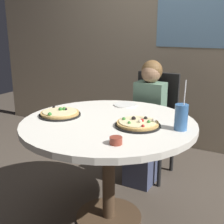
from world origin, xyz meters
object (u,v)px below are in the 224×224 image
object	(u,v)px
chair_wooden	(154,118)
diner_child	(146,129)
pizza_veggie	(138,124)
pizza_cheese	(60,113)
sauce_bowl	(116,141)
dining_table	(108,135)
plate_small	(125,105)
soda_cup	(181,117)

from	to	relation	value
chair_wooden	diner_child	xyz separation A→B (m)	(-0.00, -0.18, -0.05)
pizza_veggie	pizza_cheese	world-z (taller)	pizza_cheese
pizza_cheese	sauce_bowl	distance (m)	0.66
dining_table	chair_wooden	size ratio (longest dim) A/B	1.23
chair_wooden	pizza_veggie	bearing A→B (deg)	-76.21
chair_wooden	pizza_veggie	distance (m)	0.93
diner_child	sauce_bowl	xyz separation A→B (m)	(0.23, -1.02, 0.29)
diner_child	sauce_bowl	bearing A→B (deg)	-77.13
diner_child	chair_wooden	bearing A→B (deg)	89.07
chair_wooden	plate_small	xyz separation A→B (m)	(-0.08, -0.45, 0.22)
soda_cup	sauce_bowl	bearing A→B (deg)	-121.51
diner_child	soda_cup	bearing A→B (deg)	-53.06
pizza_veggie	pizza_cheese	xyz separation A→B (m)	(-0.58, -0.05, -0.00)
pizza_veggie	soda_cup	world-z (taller)	soda_cup
diner_child	sauce_bowl	distance (m)	1.09
dining_table	diner_child	size ratio (longest dim) A/B	1.08
dining_table	sauce_bowl	xyz separation A→B (m)	(0.23, -0.34, 0.12)
chair_wooden	pizza_veggie	world-z (taller)	chair_wooden
chair_wooden	plate_small	distance (m)	0.51
diner_child	pizza_veggie	xyz separation A→B (m)	(0.22, -0.69, 0.28)
plate_small	chair_wooden	bearing A→B (deg)	80.10
diner_child	pizza_veggie	size ratio (longest dim) A/B	3.73
pizza_cheese	soda_cup	world-z (taller)	soda_cup
pizza_veggie	chair_wooden	bearing A→B (deg)	103.79
dining_table	soda_cup	size ratio (longest dim) A/B	3.81
chair_wooden	plate_small	world-z (taller)	chair_wooden
pizza_veggie	soda_cup	bearing A→B (deg)	14.14
dining_table	plate_small	xyz separation A→B (m)	(-0.08, 0.42, 0.11)
pizza_veggie	pizza_cheese	distance (m)	0.58
chair_wooden	plate_small	size ratio (longest dim) A/B	5.28
dining_table	soda_cup	world-z (taller)	soda_cup
dining_table	plate_small	world-z (taller)	plate_small
dining_table	pizza_veggie	world-z (taller)	pizza_veggie
soda_cup	plate_small	size ratio (longest dim) A/B	1.70
diner_child	soda_cup	distance (m)	0.86
dining_table	chair_wooden	bearing A→B (deg)	89.89
diner_child	sauce_bowl	world-z (taller)	diner_child
pizza_veggie	diner_child	bearing A→B (deg)	107.45
pizza_veggie	plate_small	xyz separation A→B (m)	(-0.29, 0.42, -0.01)
pizza_cheese	plate_small	distance (m)	0.55
pizza_cheese	soda_cup	size ratio (longest dim) A/B	0.96
dining_table	pizza_veggie	size ratio (longest dim) A/B	4.03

